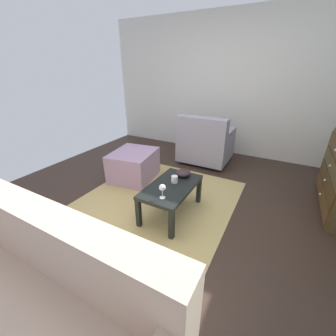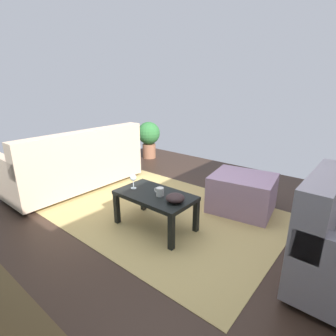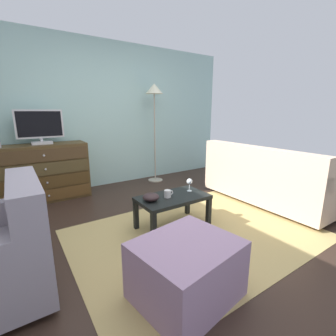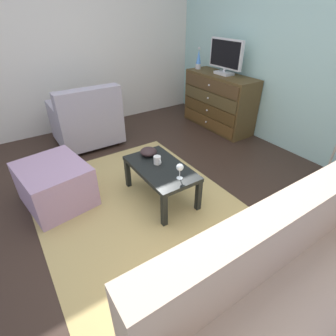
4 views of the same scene
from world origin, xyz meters
The scene contains 9 objects.
ground_plane centered at (0.00, 0.00, -0.03)m, with size 5.22×4.93×0.05m, color #31221B.
area_rug centered at (0.20, -0.20, 0.00)m, with size 2.60×1.90×0.01m, color tan.
coffee_table centered at (0.08, 0.09, 0.33)m, with size 0.81×0.46×0.38m.
wine_glass centered at (0.36, 0.13, 0.50)m, with size 0.07×0.07×0.16m.
mug centered at (0.01, 0.09, 0.43)m, with size 0.11×0.08×0.08m.
bowl_decorative centered at (-0.20, 0.11, 0.43)m, with size 0.18×0.18×0.08m, color #2F2121.
couch_large centered at (1.70, -0.02, 0.34)m, with size 0.85×1.87×0.86m.
ottoman centered at (-0.45, -0.86, 0.22)m, with size 0.70×0.60×0.44m, color #A07F9E.
potted_plant centered at (1.96, -1.81, 0.43)m, with size 0.44×0.44×0.72m.
Camera 2 is at (-1.60, 1.92, 1.49)m, focal length 28.26 mm.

